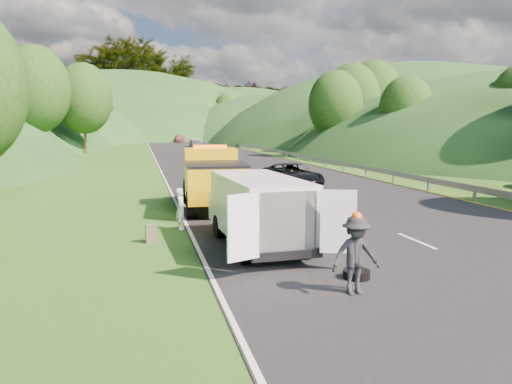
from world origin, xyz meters
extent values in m
plane|color=#38661E|center=(0.00, 0.00, 0.00)|extent=(320.00, 320.00, 0.00)
cube|color=black|center=(3.00, 40.00, 0.01)|extent=(14.00, 200.00, 0.02)
cube|color=gray|center=(10.30, 52.50, 0.00)|extent=(0.06, 140.00, 1.52)
cylinder|color=black|center=(-3.32, 7.94, 0.55)|extent=(0.44, 1.11, 1.09)
cylinder|color=black|center=(-1.25, 7.82, 0.55)|extent=(0.44, 1.11, 1.09)
cylinder|color=black|center=(-3.57, 3.59, 0.55)|extent=(0.44, 1.11, 1.09)
cylinder|color=black|center=(-1.50, 3.47, 0.55)|extent=(0.44, 1.11, 1.09)
cube|color=#E7AD0C|center=(-2.34, 6.96, 1.58)|extent=(2.44, 1.88, 2.07)
cube|color=#E7AD0C|center=(-2.48, 4.51, 1.31)|extent=(2.61, 3.84, 1.42)
cube|color=black|center=(-2.48, 4.51, 2.07)|extent=(2.61, 3.84, 0.11)
cube|color=black|center=(-2.27, 8.26, 0.98)|extent=(2.25, 1.43, 0.76)
cube|color=black|center=(-2.23, 8.92, 0.76)|extent=(2.30, 0.35, 0.55)
cube|color=#E7AD0C|center=(-2.24, 8.65, 1.69)|extent=(2.23, 0.98, 1.19)
cube|color=orange|center=(-2.34, 6.96, 2.67)|extent=(1.54, 0.36, 0.17)
cube|color=black|center=(-2.30, 7.72, 1.96)|extent=(2.07, 0.21, 0.98)
cylinder|color=black|center=(-3.03, -0.02, 0.38)|extent=(0.32, 0.77, 0.76)
cylinder|color=black|center=(-1.33, 0.07, 0.38)|extent=(0.32, 0.77, 0.76)
cylinder|color=black|center=(-2.86, -3.24, 0.38)|extent=(0.32, 0.77, 0.76)
cylinder|color=black|center=(-1.15, -3.15, 0.38)|extent=(0.32, 0.77, 0.76)
cube|color=white|center=(-2.09, -1.68, 1.28)|extent=(2.21, 5.03, 1.75)
cube|color=white|center=(-2.23, 0.92, 0.90)|extent=(1.94, 0.95, 0.95)
cube|color=black|center=(-2.22, 0.73, 1.66)|extent=(1.77, 0.42, 0.79)
cube|color=black|center=(-1.96, -4.09, 1.28)|extent=(1.61, 0.18, 1.52)
cube|color=white|center=(-3.16, -4.59, 1.28)|extent=(0.85, 0.41, 1.61)
cube|color=white|center=(-0.70, -4.45, 1.28)|extent=(0.88, 0.32, 1.61)
cube|color=black|center=(-1.95, -4.19, 0.43)|extent=(1.90, 0.24, 0.24)
imported|color=silver|center=(-4.16, 1.48, 0.00)|extent=(0.45, 0.58, 1.47)
imported|color=tan|center=(-2.72, -0.69, 0.00)|extent=(0.64, 0.62, 1.04)
imported|color=black|center=(-1.01, -6.19, 0.00)|extent=(1.15, 0.70, 1.73)
cube|color=#4F4E3B|center=(-5.22, -0.20, 0.29)|extent=(0.38, 0.23, 0.57)
cylinder|color=black|center=(-0.51, -5.17, 0.00)|extent=(0.65, 0.65, 0.20)
imported|color=black|center=(3.21, 12.07, 0.00)|extent=(2.96, 5.32, 1.41)
imported|color=#45464A|center=(2.65, 58.35, 0.00)|extent=(1.83, 4.54, 1.55)
imported|color=#815956|center=(3.61, 68.43, 0.00)|extent=(1.49, 4.27, 1.41)
imported|color=#8F474A|center=(2.80, 89.85, 0.00)|extent=(2.24, 5.50, 1.60)
camera|label=1|loc=(-5.50, -15.94, 3.69)|focal=35.00mm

